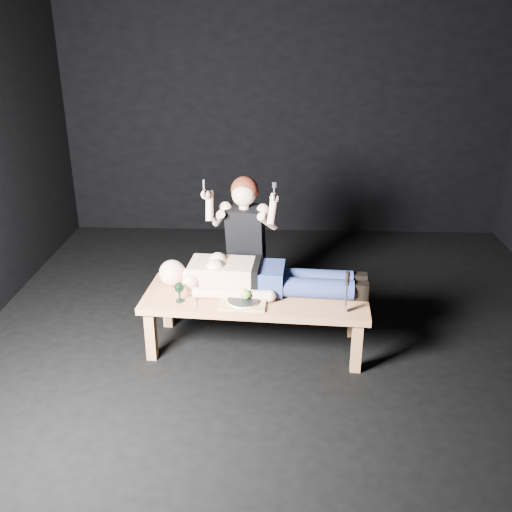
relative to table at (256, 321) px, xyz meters
name	(u,v)px	position (x,y,z in m)	size (l,w,h in m)	color
ground	(285,336)	(0.23, 0.16, -0.23)	(5.00, 5.00, 0.00)	black
back_wall	(286,103)	(0.23, 2.66, 1.27)	(5.00, 5.00, 0.00)	black
table	(256,321)	(0.00, 0.00, 0.00)	(1.69, 0.63, 0.45)	#AF6F3F
lying_man	(264,274)	(0.06, 0.09, 0.36)	(1.69, 0.52, 0.26)	beige
kneeling_woman	(247,241)	(-0.10, 0.66, 0.40)	(0.67, 0.75, 1.25)	black
serving_tray	(243,303)	(-0.09, -0.15, 0.24)	(0.34, 0.24, 0.02)	tan
plate	(243,301)	(-0.09, -0.15, 0.25)	(0.22, 0.22, 0.02)	white
apple	(246,295)	(-0.07, -0.14, 0.30)	(0.07, 0.07, 0.07)	#65A726
goblet	(179,292)	(-0.56, -0.13, 0.30)	(0.07, 0.07, 0.15)	black
fork_flat	(196,303)	(-0.44, -0.15, 0.23)	(0.02, 0.18, 0.01)	#B2B2B7
knife_flat	(260,305)	(0.04, -0.17, 0.23)	(0.02, 0.18, 0.01)	#B2B2B7
spoon_flat	(263,300)	(0.06, -0.08, 0.23)	(0.02, 0.18, 0.01)	#B2B2B7
carving_knife	(347,292)	(0.65, -0.24, 0.38)	(0.04, 0.04, 0.31)	#B2B2B7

